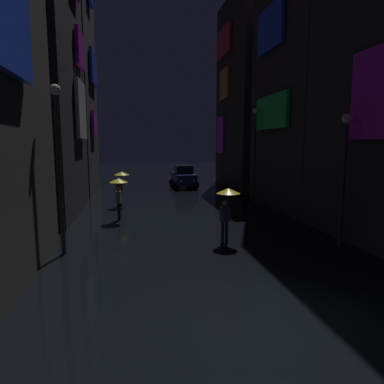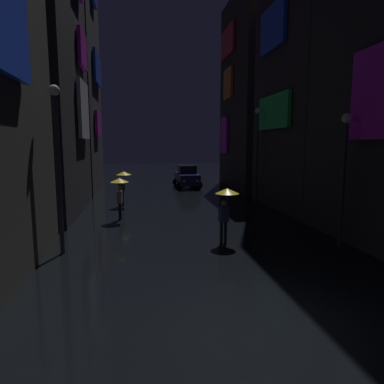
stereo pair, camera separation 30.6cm
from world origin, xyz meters
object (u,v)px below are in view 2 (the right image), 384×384
at_px(streetlamp_right_far, 257,145).
at_px(streetlamp_left_near, 57,151).
at_px(pedestrian_near_crossing_yellow, 120,187).
at_px(pedestrian_midstreet_left_yellow, 123,179).
at_px(pedestrian_far_right_yellow, 226,200).
at_px(streetlamp_right_near, 344,163).
at_px(car_distant, 187,177).

bearing_deg(streetlamp_right_far, streetlamp_left_near, -139.53).
bearing_deg(pedestrian_near_crossing_yellow, pedestrian_midstreet_left_yellow, 90.01).
bearing_deg(pedestrian_far_right_yellow, streetlamp_right_near, -15.06).
relative_size(pedestrian_near_crossing_yellow, streetlamp_right_far, 0.35).
xyz_separation_m(streetlamp_right_far, streetlamp_left_near, (-10.00, -8.53, -0.14)).
bearing_deg(car_distant, streetlamp_left_near, -111.37).
height_order(car_distant, streetlamp_left_near, streetlamp_left_near).
bearing_deg(pedestrian_near_crossing_yellow, pedestrian_far_right_yellow, -47.92).
xyz_separation_m(pedestrian_far_right_yellow, streetlamp_left_near, (-5.93, -0.37, 1.88)).
bearing_deg(streetlamp_left_near, streetlamp_right_near, -4.15).
height_order(pedestrian_midstreet_left_yellow, streetlamp_left_near, streetlamp_left_near).
bearing_deg(streetlamp_right_near, streetlamp_left_near, 175.85).
relative_size(car_distant, streetlamp_right_near, 0.86).
bearing_deg(car_distant, streetlamp_right_near, -80.12).
xyz_separation_m(car_distant, streetlamp_right_near, (3.17, -18.18, 2.17)).
bearing_deg(streetlamp_left_near, pedestrian_near_crossing_yellow, 71.09).
bearing_deg(streetlamp_right_near, pedestrian_near_crossing_yellow, 145.18).
bearing_deg(streetlamp_right_near, streetlamp_right_far, 90.00).
bearing_deg(pedestrian_near_crossing_yellow, streetlamp_left_near, -108.91).
bearing_deg(car_distant, pedestrian_midstreet_left_yellow, -121.06).
distance_m(car_distant, streetlamp_right_near, 18.58).
bearing_deg(streetlamp_left_near, streetlamp_right_far, 40.47).
relative_size(pedestrian_near_crossing_yellow, car_distant, 0.51).
relative_size(pedestrian_far_right_yellow, car_distant, 0.51).
bearing_deg(pedestrian_midstreet_left_yellow, streetlamp_left_near, -100.86).
distance_m(pedestrian_near_crossing_yellow, streetlamp_right_near, 10.18).
bearing_deg(pedestrian_midstreet_left_yellow, pedestrian_near_crossing_yellow, -89.99).
relative_size(pedestrian_far_right_yellow, pedestrian_midstreet_left_yellow, 1.00).
bearing_deg(pedestrian_midstreet_left_yellow, streetlamp_right_far, -3.06).
xyz_separation_m(streetlamp_right_far, streetlamp_right_near, (0.00, -9.26, -0.60)).
xyz_separation_m(car_distant, streetlamp_right_far, (3.17, -8.93, 2.77)).
height_order(pedestrian_near_crossing_yellow, streetlamp_left_near, streetlamp_left_near).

